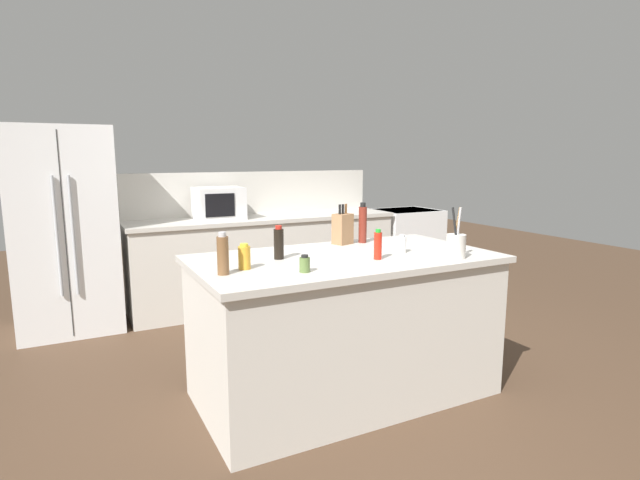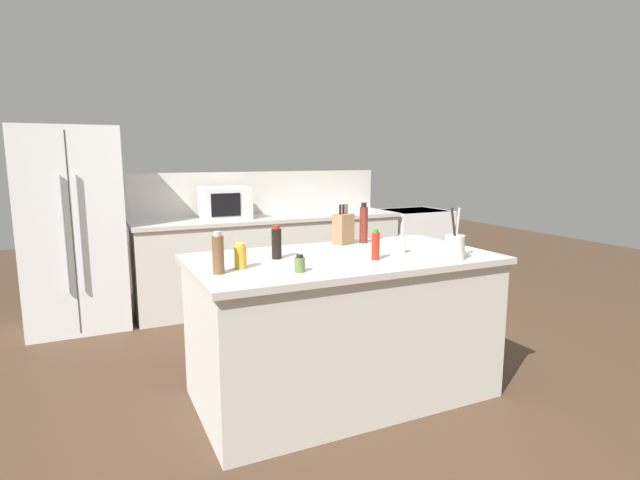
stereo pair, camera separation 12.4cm
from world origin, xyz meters
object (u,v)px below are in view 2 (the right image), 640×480
Objects in this scene: soy_sauce_bottle at (277,243)px; vinegar_bottle at (364,224)px; hot_sauce_bottle at (376,246)px; microwave at (225,203)px; pepper_grinder at (218,254)px; range_oven at (413,247)px; honey_jar at (240,257)px; utensil_crock at (455,246)px; salt_shaker at (401,245)px; knife_block at (343,229)px; spice_jar_oregano at (300,264)px; refrigerator at (73,229)px.

vinegar_bottle is at bearing 18.90° from soy_sauce_bottle.
microwave is at bearing 97.55° from hot_sauce_bottle.
microwave is 2.43m from pepper_grinder.
range_oven is 3.67m from honey_jar.
utensil_crock is 2.65× the size of salt_shaker.
knife_block is 1.17m from pepper_grinder.
honey_jar is at bearing 166.21° from utensil_crock.
utensil_crock is 1.38× the size of pepper_grinder.
spice_jar_oregano is 1.03m from vinegar_bottle.
range_oven is 9.47× the size of spice_jar_oregano.
refrigerator is 3.41m from utensil_crock.
knife_block is (1.79, -1.87, 0.14)m from refrigerator.
microwave is 1.57× the size of vinegar_bottle.
soy_sauce_bottle is at bearing -96.09° from microwave.
vinegar_bottle reaches higher than pepper_grinder.
vinegar_bottle reaches higher than range_oven.
knife_block is at bearing 111.58° from salt_shaker.
microwave reaches higher than spice_jar_oregano.
salt_shaker is at bearing -49.78° from refrigerator.
microwave reaches higher than knife_block.
knife_block is 0.58m from hot_sauce_bottle.
microwave is 2.01× the size of pepper_grinder.
utensil_crock is 2.18× the size of honey_jar.
honey_jar is (-0.27, 0.22, 0.02)m from spice_jar_oregano.
spice_jar_oregano is (-0.23, -2.49, -0.12)m from microwave.
salt_shaker is 0.64× the size of hot_sauce_bottle.
pepper_grinder is at bearing -141.88° from range_oven.
utensil_crock is 0.78m from vinegar_bottle.
spice_jar_oregano is at bearing -39.38° from honey_jar.
pepper_grinder is 0.97m from hot_sauce_bottle.
spice_jar_oregano is 0.56m from hot_sauce_bottle.
microwave is 1.61× the size of knife_block.
hot_sauce_bottle is (-0.26, -0.11, 0.03)m from salt_shaker.
knife_block is (-1.94, -1.81, 0.59)m from range_oven.
hot_sauce_bottle is (-0.24, -0.56, -0.05)m from vinegar_bottle.
spice_jar_oregano is at bearing -165.57° from salt_shaker.
microwave is at bearing -2.11° from refrigerator.
utensil_crock is at bearing -121.20° from range_oven.
refrigerator is at bearing 136.02° from vinegar_bottle.
spice_jar_oregano is 0.66× the size of honey_jar.
knife_block is at bearing 24.44° from soy_sauce_bottle.
pepper_grinder is (-1.42, 0.24, 0.03)m from utensil_crock.
vinegar_bottle reaches higher than salt_shaker.
range_oven is 3.35m from soy_sauce_bottle.
microwave reaches higher than soy_sauce_bottle.
pepper_grinder is at bearing -105.51° from microwave.
soy_sauce_bottle is (-0.62, -0.28, -0.01)m from knife_block.
hot_sauce_bottle is at bearing -8.24° from honey_jar.
salt_shaker is (0.18, -0.46, -0.06)m from knife_block.
knife_block is 0.92m from spice_jar_oregano.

